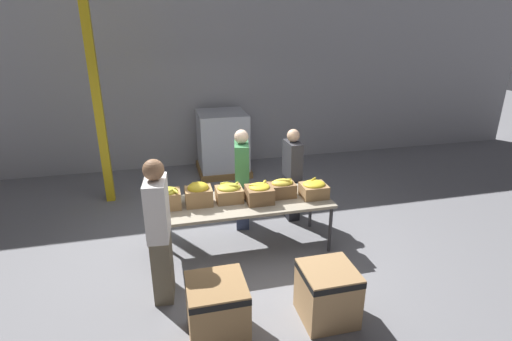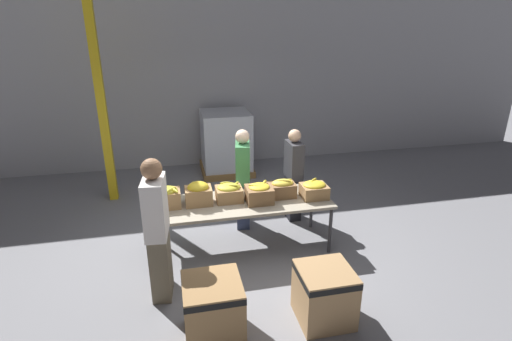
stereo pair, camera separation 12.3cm
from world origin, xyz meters
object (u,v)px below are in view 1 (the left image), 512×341
(banana_box_1, at_px, (198,194))
(donation_bin_0, at_px, (217,308))
(banana_box_2, at_px, (229,192))
(banana_box_5, at_px, (314,189))
(support_pillar, at_px, (96,92))
(banana_box_3, at_px, (259,193))
(banana_box_0, at_px, (167,198))
(banana_box_4, at_px, (282,188))
(pallet_stack_0, at_px, (223,143))
(donation_bin_1, at_px, (328,292))
(volunteer_0, at_px, (292,175))
(volunteer_1, at_px, (159,232))
(sorting_table, at_px, (243,205))
(volunteer_2, at_px, (242,180))

(banana_box_1, distance_m, donation_bin_0, 1.79)
(banana_box_1, xyz_separation_m, banana_box_2, (0.43, 0.02, -0.03))
(banana_box_5, xyz_separation_m, support_pillar, (-3.06, 2.29, 1.13))
(banana_box_3, bearing_deg, banana_box_0, 174.35)
(banana_box_4, distance_m, pallet_stack_0, 3.14)
(banana_box_0, distance_m, donation_bin_1, 2.43)
(banana_box_1, relative_size, volunteer_0, 0.24)
(banana_box_5, relative_size, pallet_stack_0, 0.27)
(banana_box_2, bearing_deg, volunteer_1, -137.21)
(volunteer_1, relative_size, donation_bin_0, 2.62)
(banana_box_1, relative_size, banana_box_4, 1.00)
(sorting_table, bearing_deg, banana_box_4, 4.40)
(donation_bin_0, bearing_deg, banana_box_0, 103.23)
(volunteer_1, relative_size, donation_bin_1, 2.77)
(banana_box_1, xyz_separation_m, support_pillar, (-1.43, 2.16, 1.09))
(banana_box_5, height_order, donation_bin_1, banana_box_5)
(banana_box_5, xyz_separation_m, pallet_stack_0, (-0.80, 3.23, -0.22))
(banana_box_4, relative_size, pallet_stack_0, 0.27)
(banana_box_3, relative_size, volunteer_0, 0.24)
(sorting_table, xyz_separation_m, volunteer_1, (-1.15, -0.82, 0.17))
(banana_box_0, relative_size, volunteer_2, 0.23)
(banana_box_5, bearing_deg, sorting_table, 175.94)
(volunteer_0, distance_m, volunteer_2, 0.86)
(support_pillar, relative_size, pallet_stack_0, 3.02)
(banana_box_4, height_order, donation_bin_1, banana_box_4)
(donation_bin_1, bearing_deg, banana_box_5, 74.61)
(volunteer_2, bearing_deg, donation_bin_0, -7.60)
(donation_bin_1, xyz_separation_m, support_pillar, (-2.63, 3.86, 1.66))
(banana_box_0, height_order, donation_bin_1, banana_box_0)
(support_pillar, bearing_deg, sorting_table, -47.52)
(banana_box_2, height_order, banana_box_3, banana_box_3)
(support_pillar, bearing_deg, donation_bin_0, -70.00)
(volunteer_0, distance_m, pallet_stack_0, 2.50)
(banana_box_0, xyz_separation_m, donation_bin_1, (1.63, -1.71, -0.55))
(banana_box_3, distance_m, support_pillar, 3.40)
(banana_box_1, bearing_deg, volunteer_2, 40.04)
(donation_bin_1, bearing_deg, sorting_table, 110.01)
(donation_bin_0, bearing_deg, banana_box_4, 54.11)
(donation_bin_1, relative_size, support_pillar, 0.16)
(banana_box_1, height_order, donation_bin_0, banana_box_1)
(donation_bin_0, relative_size, donation_bin_1, 1.06)
(banana_box_5, xyz_separation_m, donation_bin_0, (-1.66, -1.57, -0.51))
(volunteer_2, xyz_separation_m, pallet_stack_0, (0.10, 2.47, -0.14))
(banana_box_5, xyz_separation_m, volunteer_2, (-0.89, 0.76, -0.07))
(volunteer_0, bearing_deg, banana_box_3, -44.77)
(pallet_stack_0, bearing_deg, banana_box_1, -105.17)
(sorting_table, xyz_separation_m, banana_box_5, (1.03, -0.07, 0.17))
(volunteer_1, distance_m, volunteer_2, 1.98)
(donation_bin_0, bearing_deg, sorting_table, 69.07)
(support_pillar, height_order, pallet_stack_0, support_pillar)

